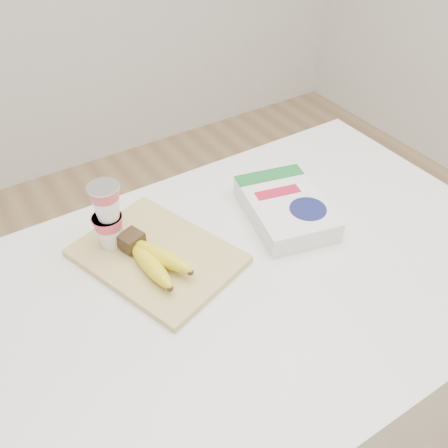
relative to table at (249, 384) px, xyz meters
name	(u,v)px	position (x,y,z in m)	size (l,w,h in m)	color
room	(267,79)	(0.00, 0.00, 0.89)	(4.00, 4.00, 4.00)	tan
table	(249,384)	(0.00, 0.00, 0.00)	(1.22, 0.81, 0.91)	white
cutting_board	(157,256)	(-0.17, 0.14, 0.46)	(0.25, 0.34, 0.02)	tan
bananas	(153,258)	(-0.19, 0.11, 0.50)	(0.11, 0.20, 0.06)	#382816
yogurt_stack	(107,214)	(-0.24, 0.22, 0.56)	(0.07, 0.07, 0.16)	white
cereal_box	(286,208)	(0.16, 0.11, 0.48)	(0.23, 0.29, 0.06)	white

